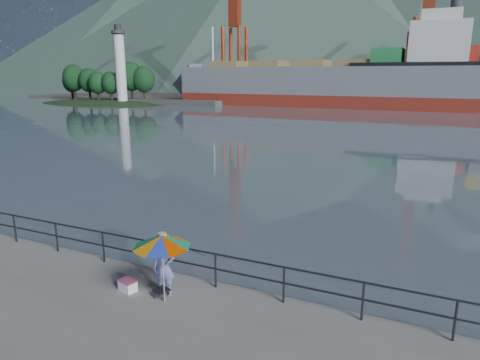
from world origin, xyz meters
name	(u,v)px	position (x,y,z in m)	size (l,w,h in m)	color
harbor_water	(408,94)	(0.00, 130.00, 0.00)	(500.00, 280.00, 0.00)	slate
far_dock	(447,102)	(10.00, 93.00, 0.00)	(200.00, 40.00, 0.40)	#514F4C
guardrail	(129,252)	(0.00, 1.70, 0.52)	(22.00, 0.06, 1.03)	#2D3033
lighthouse_islet	(103,101)	(-54.97, 61.99, 0.26)	(48.00, 26.40, 19.20)	#263F1E
fisherman	(164,267)	(1.92, 0.78, 0.81)	(0.59, 0.39, 1.62)	#1A2798
beach_umbrella	(162,241)	(2.13, 0.45, 1.69)	(1.58, 1.58, 1.85)	white
folding_stool	(162,293)	(1.95, 0.60, 0.13)	(0.46, 0.46, 0.24)	black
cooler_bag	(128,286)	(0.88, 0.52, 0.14)	(0.48, 0.32, 0.28)	white
fishing_rod	(187,275)	(1.88, 1.97, 0.00)	(0.02, 0.02, 1.85)	black
bulk_carrier	(338,83)	(-8.88, 73.19, 4.04)	(57.33, 9.92, 14.50)	maroon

